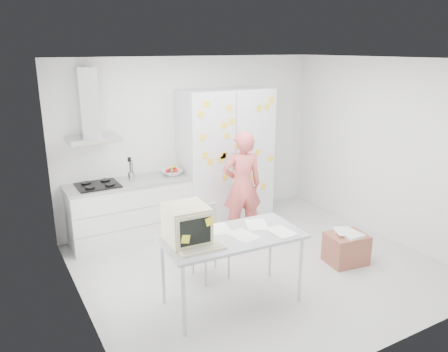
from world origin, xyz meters
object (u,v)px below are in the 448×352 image
person (242,186)px  desk (204,231)px  chair (207,237)px  cardboard_box (346,248)px

person → desk: 1.98m
desk → chair: size_ratio=1.74×
person → chair: bearing=51.7°
desk → cardboard_box: 2.28m
chair → cardboard_box: bearing=-22.0°
chair → person: bearing=35.8°
cardboard_box → person: bearing=119.0°
person → cardboard_box: 1.74m
chair → cardboard_box: chair is taller
chair → cardboard_box: (1.78, -0.65, -0.31)m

